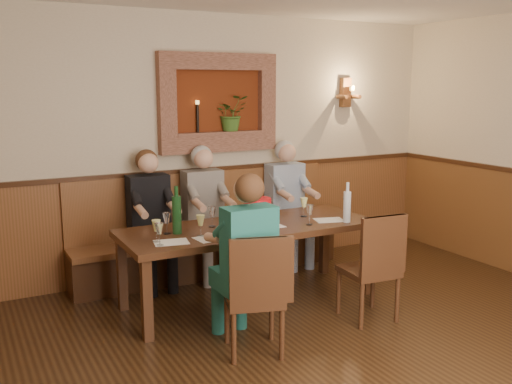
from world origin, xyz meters
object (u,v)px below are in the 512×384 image
at_px(person_bench_left, 152,231).
at_px(person_bench_mid, 206,224).
at_px(person_bench_right, 288,214).
at_px(wine_bottle_green_a, 252,204).
at_px(person_chair_front, 244,275).
at_px(water_bottle, 347,206).
at_px(chair_near_left, 254,318).
at_px(spittoon_bucket, 258,213).
at_px(dining_table, 249,233).
at_px(bench, 209,244).
at_px(chair_near_right, 369,288).
at_px(wine_bottle_green_b, 177,214).

xyz_separation_m(person_bench_left, person_bench_mid, (0.60, -0.00, 0.00)).
xyz_separation_m(person_bench_right, wine_bottle_green_a, (-0.88, -0.78, 0.34)).
height_order(person_chair_front, water_bottle, person_chair_front).
bearing_deg(person_bench_right, chair_near_left, -128.01).
relative_size(spittoon_bucket, water_bottle, 0.72).
height_order(dining_table, bench, bench).
bearing_deg(chair_near_left, spittoon_bucket, 77.31).
xyz_separation_m(chair_near_left, person_bench_left, (-0.22, 1.79, 0.30)).
relative_size(bench, person_bench_mid, 2.12).
xyz_separation_m(chair_near_left, water_bottle, (1.34, 0.63, 0.63)).
bearing_deg(person_bench_right, person_chair_front, -130.83).
bearing_deg(wine_bottle_green_a, chair_near_right, -53.42).
xyz_separation_m(person_bench_mid, person_chair_front, (-0.37, -1.62, -0.01)).
bearing_deg(person_bench_mid, wine_bottle_green_a, -79.86).
xyz_separation_m(chair_near_left, person_bench_right, (1.40, 1.79, 0.31)).
relative_size(person_bench_left, spittoon_bucket, 5.07).
height_order(person_bench_mid, wine_bottle_green_a, person_bench_mid).
height_order(person_bench_right, wine_bottle_green_a, person_bench_right).
bearing_deg(wine_bottle_green_a, person_chair_front, -121.71).
bearing_deg(person_bench_left, wine_bottle_green_a, -46.79).
distance_m(dining_table, water_bottle, 0.97).
relative_size(person_bench_left, wine_bottle_green_b, 3.30).
bearing_deg(wine_bottle_green_b, wine_bottle_green_a, 1.26).
bearing_deg(wine_bottle_green_a, bench, 94.03).
bearing_deg(person_bench_left, dining_table, -51.19).
bearing_deg(person_chair_front, water_bottle, 18.71).
relative_size(person_bench_left, wine_bottle_green_a, 3.21).
bearing_deg(bench, wine_bottle_green_a, -85.97).
bearing_deg(wine_bottle_green_a, wine_bottle_green_b, -178.74).
distance_m(bench, chair_near_left, 1.95).
bearing_deg(person_bench_left, person_chair_front, -82.16).
xyz_separation_m(person_chair_front, spittoon_bucket, (0.48, 0.65, 0.31)).
relative_size(bench, wine_bottle_green_b, 7.04).
relative_size(person_bench_right, wine_bottle_green_b, 3.34).
bearing_deg(water_bottle, person_bench_left, 143.24).
bearing_deg(bench, wine_bottle_green_b, -127.60).
bearing_deg(person_chair_front, chair_near_left, -91.92).
distance_m(person_bench_left, wine_bottle_green_a, 1.13).
bearing_deg(chair_near_left, bench, 93.91).
xyz_separation_m(person_bench_right, person_chair_front, (-1.40, -1.62, -0.01)).
bearing_deg(dining_table, person_bench_right, 41.55).
bearing_deg(chair_near_right, person_chair_front, -179.11).
relative_size(chair_near_left, person_bench_mid, 0.68).
xyz_separation_m(chair_near_left, wine_bottle_green_a, (0.52, 1.01, 0.65)).
xyz_separation_m(chair_near_left, chair_near_right, (1.20, 0.09, 0.00)).
bearing_deg(chair_near_left, person_bench_right, 69.43).
xyz_separation_m(dining_table, person_bench_mid, (-0.08, 0.84, -0.09)).
bearing_deg(dining_table, bench, 90.00).
relative_size(person_bench_right, person_chair_front, 1.02).
xyz_separation_m(spittoon_bucket, water_bottle, (0.86, -0.20, 0.02)).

